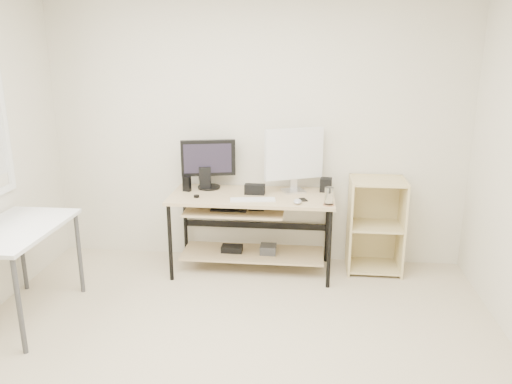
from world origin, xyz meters
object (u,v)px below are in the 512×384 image
object	(u,v)px
desk	(249,217)
shelf_unit	(375,224)
side_table	(15,238)
black_monitor	(208,161)
audio_controller	(187,184)
white_imac	(294,156)

from	to	relation	value
desk	shelf_unit	distance (m)	1.19
side_table	black_monitor	bearing A→B (deg)	44.97
black_monitor	audio_controller	world-z (taller)	black_monitor
shelf_unit	black_monitor	distance (m)	1.69
desk	shelf_unit	size ratio (longest dim) A/B	1.67
white_imac	desk	bearing A→B (deg)	176.11
white_imac	audio_controller	world-z (taller)	white_imac
black_monitor	white_imac	world-z (taller)	white_imac
desk	audio_controller	bearing A→B (deg)	174.38
shelf_unit	black_monitor	size ratio (longest dim) A/B	1.76
black_monitor	audio_controller	bearing A→B (deg)	-159.22
shelf_unit	black_monitor	xyz separation A→B (m)	(-1.59, 0.02, 0.57)
shelf_unit	audio_controller	bearing A→B (deg)	-176.72
side_table	audio_controller	size ratio (longest dim) A/B	6.93
black_monitor	white_imac	xyz separation A→B (m)	(0.81, -0.04, 0.08)
white_imac	shelf_unit	bearing A→B (deg)	-22.73
desk	white_imac	distance (m)	0.70
shelf_unit	audio_controller	distance (m)	1.81
white_imac	audio_controller	xyz separation A→B (m)	(-1.00, -0.09, -0.27)
side_table	black_monitor	distance (m)	1.79
shelf_unit	white_imac	world-z (taller)	white_imac
shelf_unit	audio_controller	world-z (taller)	shelf_unit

